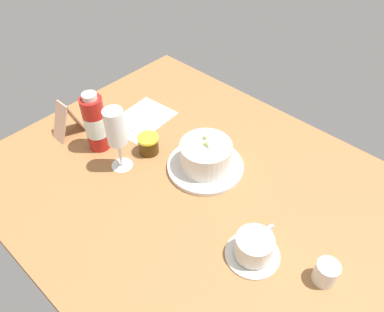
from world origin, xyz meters
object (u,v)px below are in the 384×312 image
Objects in this scene: sauce_bottle_red at (95,123)px; creamer_jug at (326,273)px; jam_jar at (148,144)px; menu_card at (66,119)px; coffee_cup at (254,247)px; wine_glass at (116,130)px; cutlery_setting at (141,119)px; porridge_bowl at (206,157)px.

creamer_jug is at bearing -174.77° from sauce_bottle_red.
creamer_jug is at bearing 178.23° from jam_jar.
menu_card is at bearing 6.53° from creamer_jug.
wine_glass is (42.25, 1.80, 9.54)cm from coffee_cup.
sauce_bottle_red is at bearing -4.76° from wine_glass.
wine_glass is at bearing 2.44° from coffee_cup.
cutlery_setting is at bearing -8.03° from creamer_jug.
cutlery_setting is 1.12× the size of sauce_bottle_red.
sauce_bottle_red reaches higher than creamer_jug.
porridge_bowl is at bearing -139.23° from wine_glass.
creamer_jug is at bearing 171.97° from cutlery_setting.
porridge_bowl is 1.10× the size of wine_glass.
sauce_bottle_red is at bearing 5.23° from creamer_jug.
porridge_bowl is 24.09cm from wine_glass.
porridge_bowl reaches higher than creamer_jug.
menu_card is at bearing 25.00° from jam_jar.
porridge_bowl is 16.94cm from jam_jar.
coffee_cup is 15.08cm from creamer_jug.
porridge_bowl reaches higher than jam_jar.
cutlery_setting is at bearing -56.07° from wine_glass.
cutlery_setting is at bearing -3.75° from porridge_bowl.
menu_card is at bearing 3.30° from coffee_cup.
menu_card is (10.80, 2.77, -2.85)cm from sauce_bottle_red.
jam_jar is at bearing -146.78° from sauce_bottle_red.
creamer_jug is 57.66cm from wine_glass.
wine_glass is at bearing 123.93° from cutlery_setting.
jam_jar is (-1.27, -8.74, -9.82)cm from wine_glass.
porridge_bowl is at bearing 176.25° from cutlery_setting.
porridge_bowl is 1.15× the size of sauce_bottle_red.
wine_glass is 22.73cm from menu_card.
porridge_bowl is at bearing -27.16° from coffee_cup.
wine_glass reaches higher than creamer_jug.
cutlery_setting is at bearing -32.22° from jam_jar.
wine_glass is 11.55cm from sauce_bottle_red.
jam_jar is 0.33× the size of sauce_bottle_red.
porridge_bowl is 42.03cm from menu_card.
creamer_jug is (-14.14, -5.24, -0.26)cm from coffee_cup.
coffee_cup is 2.21× the size of jam_jar.
jam_jar is (40.98, -6.94, -0.27)cm from coffee_cup.
menu_card is (21.51, 1.88, -7.08)cm from wine_glass.
sauce_bottle_red is (27.78, 13.82, 4.27)cm from porridge_bowl.
jam_jar is (55.12, -1.70, -0.01)cm from creamer_jug.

